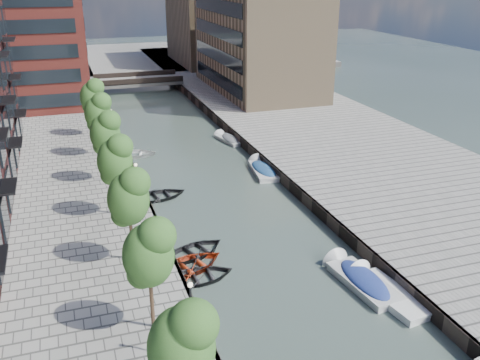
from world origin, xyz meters
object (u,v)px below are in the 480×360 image
tree_5 (98,111)px  motorboat_3 (262,169)px  tree_3 (115,158)px  sloop_3 (133,156)px  sloop_4 (160,198)px  car (228,89)px  sloop_0 (200,280)px  sloop_2 (190,269)px  bridge (138,81)px  tree_0 (181,342)px  sloop_1 (195,254)px  tree_1 (148,251)px  tree_6 (92,95)px  tree_4 (105,131)px  tree_2 (128,196)px  motorboat_0 (359,279)px  motorboat_2 (382,291)px  motorboat_4 (228,139)px

tree_5 → motorboat_3: 16.37m
tree_3 → sloop_3: (3.10, 15.48, -5.31)m
sloop_3 → sloop_4: size_ratio=1.06×
sloop_4 → car: 35.48m
sloop_0 → sloop_2: sloop_2 is taller
bridge → tree_0: bearing=-97.1°
sloop_1 → sloop_4: 10.02m
tree_3 → sloop_3: size_ratio=1.25×
tree_1 → sloop_0: 8.15m
sloop_1 → sloop_3: 21.42m
tree_6 → bridge: bearing=71.9°
sloop_2 → sloop_3: sloop_2 is taller
tree_4 → sloop_1: bearing=-72.0°
tree_0 → tree_4: same height
tree_0 → tree_2: size_ratio=1.00×
bridge → tree_4: 41.08m
motorboat_0 → motorboat_2: bearing=-62.3°
motorboat_0 → motorboat_2: (0.76, -1.44, -0.12)m
tree_4 → motorboat_3: size_ratio=1.07×
tree_0 → sloop_2: 14.76m
motorboat_3 → sloop_4: bearing=-163.4°
bridge → motorboat_0: (4.25, -59.40, -1.16)m
tree_4 → sloop_0: 17.27m
tree_6 → car: 24.84m
tree_2 → sloop_0: 6.77m
tree_1 → tree_4: (0.00, 21.00, 0.00)m
tree_3 → motorboat_2: bearing=-45.7°
motorboat_2 → car: car is taller
bridge → tree_2: bearing=-98.9°
tree_2 → tree_3: (0.00, 7.00, 0.00)m
tree_4 → motorboat_3: (13.97, 0.15, -5.09)m
tree_1 → motorboat_3: 25.85m
sloop_3 → sloop_4: (0.60, -11.39, 0.00)m
tree_0 → tree_5: (0.00, 35.00, 0.00)m
tree_1 → sloop_3: (3.10, 29.48, -5.31)m
sloop_2 → tree_4: bearing=-6.4°
sloop_2 → sloop_4: (0.33, 11.74, 0.00)m
tree_3 → tree_4: size_ratio=1.00×
sloop_3 → sloop_4: 11.40m
bridge → tree_5: 34.30m
tree_5 → tree_1: bearing=-90.0°
tree_2 → motorboat_2: tree_2 is taller
sloop_3 → motorboat_3: (10.87, -8.33, 0.22)m
tree_1 → tree_3: 14.00m
sloop_0 → sloop_1: size_ratio=0.98×
bridge → sloop_2: bearing=-95.4°
tree_6 → motorboat_4: (13.81, -3.68, -5.13)m
tree_6 → sloop_2: size_ratio=1.24×
tree_5 → sloop_3: bearing=25.5°
motorboat_4 → bridge: bearing=100.1°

